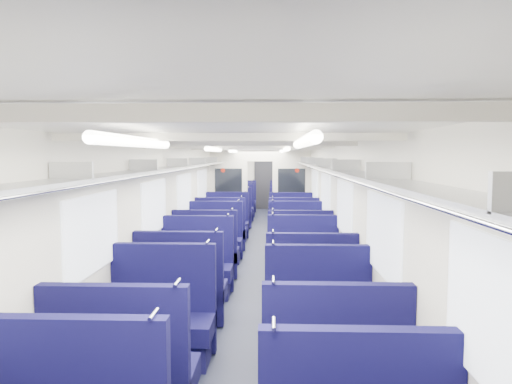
{
  "coord_description": "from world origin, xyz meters",
  "views": [
    {
      "loc": [
        0.34,
        -9.52,
        2.17
      ],
      "look_at": [
        -0.07,
        2.17,
        1.23
      ],
      "focal_mm": 32.24,
      "sensor_mm": 36.0,
      "label": 1
    }
  ],
  "objects_px": {
    "seat_5": "(333,382)",
    "seat_11": "(303,269)",
    "seat_6": "(161,324)",
    "seat_24": "(239,206)",
    "seat_16": "(221,233)",
    "seat_19": "(291,226)",
    "seat_7": "(319,327)",
    "seat_25": "(286,206)",
    "seat_4": "(122,384)",
    "seat_27": "(285,203)",
    "seat_17": "(293,233)",
    "bulkhead": "(260,189)",
    "seat_14": "(215,243)",
    "end_door": "(264,184)",
    "seat_13": "(300,256)",
    "seat_15": "(296,242)",
    "seat_9": "(310,296)",
    "seat_23": "(287,210)",
    "seat_20": "(233,215)",
    "seat_18": "(226,225)",
    "seat_26": "(241,203)",
    "seat_10": "(196,270)",
    "seat_12": "(206,256)",
    "seat_22": "(236,210)",
    "seat_21": "(288,215)",
    "seat_8": "(182,293)"
  },
  "relations": [
    {
      "from": "seat_7",
      "to": "seat_25",
      "type": "height_order",
      "value": "same"
    },
    {
      "from": "seat_25",
      "to": "seat_26",
      "type": "xyz_separation_m",
      "value": [
        -1.66,
        1.01,
        0.0
      ]
    },
    {
      "from": "seat_26",
      "to": "seat_12",
      "type": "bearing_deg",
      "value": -90.0
    },
    {
      "from": "seat_4",
      "to": "seat_11",
      "type": "xyz_separation_m",
      "value": [
        1.66,
        3.69,
        0.0
      ]
    },
    {
      "from": "seat_16",
      "to": "seat_19",
      "type": "relative_size",
      "value": 1.0
    },
    {
      "from": "end_door",
      "to": "seat_11",
      "type": "xyz_separation_m",
      "value": [
        0.83,
        -11.35,
        -0.61
      ]
    },
    {
      "from": "seat_15",
      "to": "seat_25",
      "type": "xyz_separation_m",
      "value": [
        0.0,
        6.68,
        0.0
      ]
    },
    {
      "from": "seat_6",
      "to": "seat_24",
      "type": "relative_size",
      "value": 1.0
    },
    {
      "from": "bulkhead",
      "to": "seat_14",
      "type": "relative_size",
      "value": 2.23
    },
    {
      "from": "seat_25",
      "to": "end_door",
      "type": "bearing_deg",
      "value": 108.64
    },
    {
      "from": "seat_7",
      "to": "seat_22",
      "type": "height_order",
      "value": "same"
    },
    {
      "from": "seat_6",
      "to": "seat_10",
      "type": "height_order",
      "value": "same"
    },
    {
      "from": "seat_4",
      "to": "seat_18",
      "type": "distance_m",
      "value": 8.18
    },
    {
      "from": "bulkhead",
      "to": "seat_6",
      "type": "height_order",
      "value": "bulkhead"
    },
    {
      "from": "seat_18",
      "to": "seat_20",
      "type": "xyz_separation_m",
      "value": [
        0.0,
        1.95,
        0.0
      ]
    },
    {
      "from": "seat_7",
      "to": "seat_17",
      "type": "relative_size",
      "value": 1.0
    },
    {
      "from": "seat_17",
      "to": "seat_19",
      "type": "bearing_deg",
      "value": 90.0
    },
    {
      "from": "seat_4",
      "to": "seat_9",
      "type": "distance_m",
      "value": 2.83
    },
    {
      "from": "seat_21",
      "to": "seat_26",
      "type": "xyz_separation_m",
      "value": [
        -1.66,
        3.28,
        0.0
      ]
    },
    {
      "from": "seat_13",
      "to": "seat_21",
      "type": "xyz_separation_m",
      "value": [
        0.0,
        5.69,
        0.0
      ]
    },
    {
      "from": "seat_6",
      "to": "seat_19",
      "type": "distance_m",
      "value": 7.04
    },
    {
      "from": "seat_7",
      "to": "seat_14",
      "type": "bearing_deg",
      "value": 109.97
    },
    {
      "from": "seat_17",
      "to": "seat_18",
      "type": "relative_size",
      "value": 1.0
    },
    {
      "from": "bulkhead",
      "to": "seat_17",
      "type": "bearing_deg",
      "value": -70.46
    },
    {
      "from": "seat_16",
      "to": "seat_25",
      "type": "height_order",
      "value": "same"
    },
    {
      "from": "seat_13",
      "to": "seat_14",
      "type": "relative_size",
      "value": 1.0
    },
    {
      "from": "seat_10",
      "to": "seat_27",
      "type": "height_order",
      "value": "same"
    },
    {
      "from": "seat_10",
      "to": "seat_19",
      "type": "distance_m",
      "value": 4.86
    },
    {
      "from": "seat_15",
      "to": "seat_25",
      "type": "relative_size",
      "value": 1.0
    },
    {
      "from": "end_door",
      "to": "seat_13",
      "type": "distance_m",
      "value": 10.47
    },
    {
      "from": "seat_5",
      "to": "seat_9",
      "type": "relative_size",
      "value": 1.0
    },
    {
      "from": "seat_9",
      "to": "seat_23",
      "type": "height_order",
      "value": "same"
    },
    {
      "from": "seat_13",
      "to": "seat_27",
      "type": "xyz_separation_m",
      "value": [
        0.0,
        9.11,
        0.0
      ]
    },
    {
      "from": "seat_4",
      "to": "seat_15",
      "type": "xyz_separation_m",
      "value": [
        1.66,
        5.9,
        0.0
      ]
    },
    {
      "from": "seat_8",
      "to": "seat_23",
      "type": "height_order",
      "value": "same"
    },
    {
      "from": "seat_16",
      "to": "seat_19",
      "type": "xyz_separation_m",
      "value": [
        1.66,
        1.15,
        0.0
      ]
    },
    {
      "from": "seat_4",
      "to": "seat_26",
      "type": "height_order",
      "value": "same"
    },
    {
      "from": "end_door",
      "to": "seat_9",
      "type": "relative_size",
      "value": 1.59
    },
    {
      "from": "seat_17",
      "to": "seat_26",
      "type": "xyz_separation_m",
      "value": [
        -1.66,
        6.6,
        0.0
      ]
    },
    {
      "from": "seat_23",
      "to": "seat_25",
      "type": "relative_size",
      "value": 1.0
    },
    {
      "from": "seat_22",
      "to": "seat_26",
      "type": "bearing_deg",
      "value": 90.0
    },
    {
      "from": "seat_11",
      "to": "seat_20",
      "type": "bearing_deg",
      "value": 104.45
    },
    {
      "from": "seat_13",
      "to": "seat_26",
      "type": "distance_m",
      "value": 9.12
    },
    {
      "from": "seat_5",
      "to": "seat_11",
      "type": "distance_m",
      "value": 3.59
    },
    {
      "from": "seat_21",
      "to": "seat_23",
      "type": "bearing_deg",
      "value": 90.0
    },
    {
      "from": "seat_13",
      "to": "seat_24",
      "type": "bearing_deg",
      "value": 101.77
    },
    {
      "from": "seat_4",
      "to": "seat_27",
      "type": "xyz_separation_m",
      "value": [
        1.66,
        13.72,
        0.0
      ]
    },
    {
      "from": "seat_6",
      "to": "seat_9",
      "type": "xyz_separation_m",
      "value": [
        1.66,
        1.03,
        0.0
      ]
    },
    {
      "from": "seat_27",
      "to": "seat_20",
      "type": "bearing_deg",
      "value": -114.8
    },
    {
      "from": "seat_24",
      "to": "seat_26",
      "type": "xyz_separation_m",
      "value": [
        0.0,
        1.0,
        0.0
      ]
    }
  ]
}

